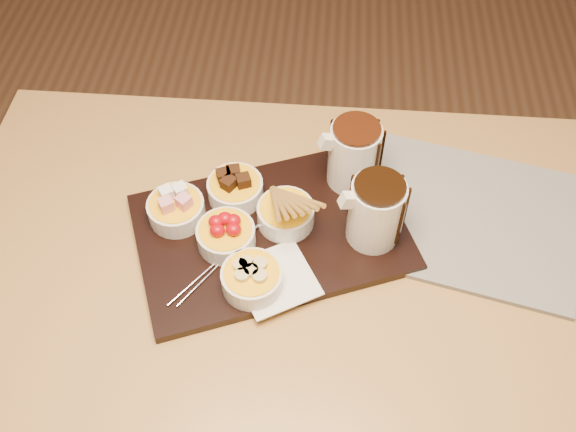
# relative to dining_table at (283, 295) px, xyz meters

# --- Properties ---
(ground) EXTENTS (5.00, 5.00, 0.00)m
(ground) POSITION_rel_dining_table_xyz_m (0.00, 0.00, -0.65)
(ground) COLOR #57341D
(ground) RESTS_ON ground
(dining_table) EXTENTS (1.20, 0.80, 0.75)m
(dining_table) POSITION_rel_dining_table_xyz_m (0.00, 0.00, 0.00)
(dining_table) COLOR #AB7E3F
(dining_table) RESTS_ON ground
(serving_board) EXTENTS (0.54, 0.45, 0.02)m
(serving_board) POSITION_rel_dining_table_xyz_m (-0.03, 0.06, 0.11)
(serving_board) COLOR black
(serving_board) RESTS_ON dining_table
(napkin) EXTENTS (0.16, 0.16, 0.00)m
(napkin) POSITION_rel_dining_table_xyz_m (-0.01, -0.04, 0.12)
(napkin) COLOR white
(napkin) RESTS_ON serving_board
(bowl_marshmallows) EXTENTS (0.10, 0.10, 0.04)m
(bowl_marshmallows) POSITION_rel_dining_table_xyz_m (-0.19, 0.08, 0.14)
(bowl_marshmallows) COLOR silver
(bowl_marshmallows) RESTS_ON serving_board
(bowl_cake) EXTENTS (0.10, 0.10, 0.04)m
(bowl_cake) POSITION_rel_dining_table_xyz_m (-0.10, 0.13, 0.14)
(bowl_cake) COLOR silver
(bowl_cake) RESTS_ON serving_board
(bowl_strawberries) EXTENTS (0.10, 0.10, 0.04)m
(bowl_strawberries) POSITION_rel_dining_table_xyz_m (-0.10, 0.03, 0.14)
(bowl_strawberries) COLOR silver
(bowl_strawberries) RESTS_ON serving_board
(bowl_biscotti) EXTENTS (0.10, 0.10, 0.04)m
(bowl_biscotti) POSITION_rel_dining_table_xyz_m (-0.00, 0.08, 0.14)
(bowl_biscotti) COLOR silver
(bowl_biscotti) RESTS_ON serving_board
(bowl_bananas) EXTENTS (0.10, 0.10, 0.04)m
(bowl_bananas) POSITION_rel_dining_table_xyz_m (-0.05, -0.05, 0.14)
(bowl_bananas) COLOR silver
(bowl_bananas) RESTS_ON serving_board
(pitcher_dark_chocolate) EXTENTS (0.12, 0.12, 0.13)m
(pitcher_dark_chocolate) POSITION_rel_dining_table_xyz_m (0.15, 0.07, 0.18)
(pitcher_dark_chocolate) COLOR silver
(pitcher_dark_chocolate) RESTS_ON serving_board
(pitcher_milk_chocolate) EXTENTS (0.12, 0.12, 0.13)m
(pitcher_milk_chocolate) POSITION_rel_dining_table_xyz_m (0.11, 0.19, 0.18)
(pitcher_milk_chocolate) COLOR silver
(pitcher_milk_chocolate) RESTS_ON serving_board
(fondue_skewers) EXTENTS (0.23, 0.18, 0.01)m
(fondue_skewers) POSITION_rel_dining_table_xyz_m (-0.10, 0.00, 0.12)
(fondue_skewers) COLOR silver
(fondue_skewers) RESTS_ON serving_board
(newspaper) EXTENTS (0.46, 0.40, 0.01)m
(newspaper) POSITION_rel_dining_table_xyz_m (0.32, 0.13, 0.10)
(newspaper) COLOR beige
(newspaper) RESTS_ON dining_table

